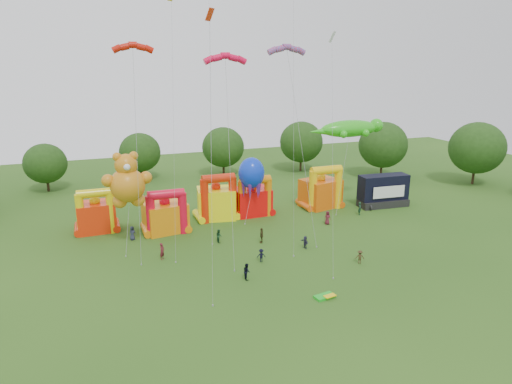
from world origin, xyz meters
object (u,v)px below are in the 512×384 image
object	(u,v)px
teddy_bear_kite	(127,190)
octopus_kite	(251,181)
spectator_0	(132,233)
bouncy_castle_0	(96,215)
bouncy_castle_2	(217,201)
gecko_kite	(345,161)
stage_trailer	(383,191)
spectator_4	(262,235)

from	to	relation	value
teddy_bear_kite	octopus_kite	distance (m)	17.67
teddy_bear_kite	spectator_0	bearing A→B (deg)	81.76
teddy_bear_kite	octopus_kite	world-z (taller)	teddy_bear_kite
octopus_kite	spectator_0	distance (m)	17.48
bouncy_castle_0	bouncy_castle_2	distance (m)	16.34
teddy_bear_kite	spectator_0	xyz separation A→B (m)	(0.34, 2.32, -6.25)
gecko_kite	teddy_bear_kite	bearing A→B (deg)	-171.14
bouncy_castle_0	teddy_bear_kite	xyz separation A→B (m)	(3.76, -7.12, 4.82)
stage_trailer	teddy_bear_kite	world-z (taller)	teddy_bear_kite
octopus_kite	spectator_4	distance (m)	10.01
stage_trailer	octopus_kite	xyz separation A→B (m)	(-21.53, 0.92, 3.24)
teddy_bear_kite	spectator_0	size ratio (longest dim) A/B	6.51
bouncy_castle_0	teddy_bear_kite	world-z (taller)	teddy_bear_kite
bouncy_castle_2	gecko_kite	size ratio (longest dim) A/B	0.51
gecko_kite	bouncy_castle_2	bearing A→B (deg)	175.17
gecko_kite	octopus_kite	bearing A→B (deg)	-178.12
gecko_kite	spectator_0	size ratio (longest dim) A/B	7.40
bouncy_castle_0	bouncy_castle_2	bearing A→B (deg)	-1.51
bouncy_castle_0	spectator_0	xyz separation A→B (m)	(4.09, -4.79, -1.43)
gecko_kite	octopus_kite	size ratio (longest dim) A/B	1.47
octopus_kite	stage_trailer	bearing A→B (deg)	-2.44
teddy_bear_kite	spectator_4	size ratio (longest dim) A/B	6.09
bouncy_castle_2	octopus_kite	world-z (taller)	octopus_kite
octopus_kite	spectator_4	size ratio (longest dim) A/B	4.69
bouncy_castle_2	spectator_0	xyz separation A→B (m)	(-12.24, -4.36, -1.69)
spectator_0	spectator_4	size ratio (longest dim) A/B	0.93
octopus_kite	teddy_bear_kite	bearing A→B (deg)	-165.11
bouncy_castle_2	stage_trailer	distance (m)	26.15
stage_trailer	spectator_0	xyz separation A→B (m)	(-38.21, -1.28, -1.50)
stage_trailer	gecko_kite	size ratio (longest dim) A/B	0.59
bouncy_castle_0	gecko_kite	size ratio (longest dim) A/B	0.46
gecko_kite	spectator_4	bearing A→B (deg)	-151.44
bouncy_castle_2	octopus_kite	distance (m)	5.81
teddy_bear_kite	stage_trailer	bearing A→B (deg)	5.35
spectator_4	teddy_bear_kite	bearing A→B (deg)	-78.98
spectator_4	spectator_0	bearing A→B (deg)	-87.17
bouncy_castle_2	gecko_kite	bearing A→B (deg)	-4.83
bouncy_castle_2	teddy_bear_kite	bearing A→B (deg)	-152.01
bouncy_castle_0	bouncy_castle_2	world-z (taller)	bouncy_castle_2
stage_trailer	gecko_kite	world-z (taller)	gecko_kite
stage_trailer	octopus_kite	bearing A→B (deg)	177.56
bouncy_castle_2	teddy_bear_kite	distance (m)	14.96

